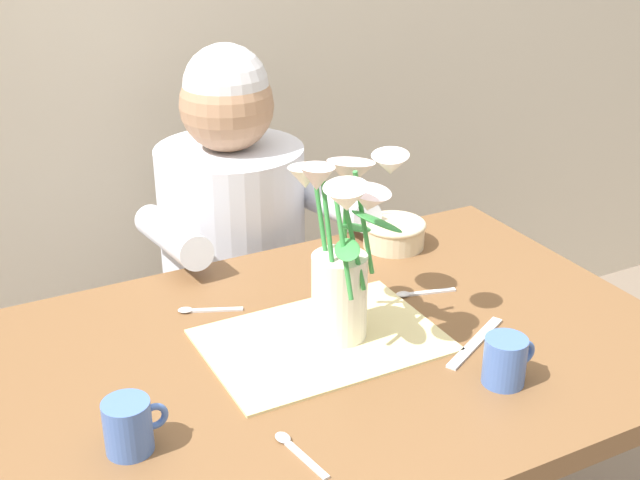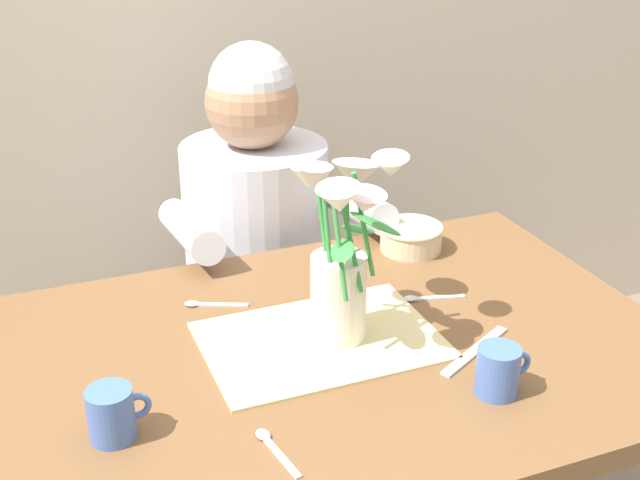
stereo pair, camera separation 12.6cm
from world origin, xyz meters
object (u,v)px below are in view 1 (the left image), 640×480
(seated_person, at_px, (236,281))
(dinner_knife, at_px, (475,342))
(ceramic_bowl, at_px, (394,233))
(flower_vase, at_px, (343,248))
(ceramic_mug, at_px, (505,360))
(coffee_cup, at_px, (129,426))

(seated_person, distance_m, dinner_knife, 0.76)
(seated_person, xyz_separation_m, ceramic_bowl, (0.24, -0.32, 0.21))
(flower_vase, xyz_separation_m, ceramic_mug, (0.16, -0.24, -0.13))
(seated_person, height_order, ceramic_bowl, seated_person)
(ceramic_bowl, relative_size, ceramic_mug, 1.46)
(ceramic_mug, height_order, coffee_cup, same)
(seated_person, xyz_separation_m, dinner_knife, (0.15, -0.72, 0.18))
(flower_vase, distance_m, coffee_cup, 0.45)
(ceramic_mug, bearing_deg, ceramic_bowl, 77.23)
(flower_vase, height_order, ceramic_bowl, flower_vase)
(seated_person, relative_size, ceramic_mug, 12.20)
(dinner_knife, bearing_deg, seated_person, 73.78)
(seated_person, height_order, flower_vase, seated_person)
(ceramic_bowl, bearing_deg, ceramic_mug, -102.77)
(flower_vase, height_order, ceramic_mug, flower_vase)
(flower_vase, relative_size, ceramic_mug, 3.59)
(coffee_cup, bearing_deg, ceramic_mug, -11.10)
(ceramic_mug, bearing_deg, coffee_cup, 168.90)
(ceramic_mug, distance_m, coffee_cup, 0.58)
(dinner_knife, xyz_separation_m, coffee_cup, (-0.60, -0.00, 0.04))
(ceramic_mug, bearing_deg, flower_vase, 123.42)
(ceramic_mug, xyz_separation_m, coffee_cup, (-0.57, 0.11, 0.00))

